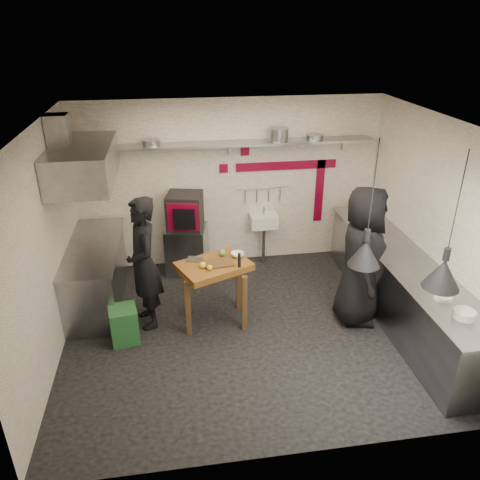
{
  "coord_description": "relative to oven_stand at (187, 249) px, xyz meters",
  "views": [
    {
      "loc": [
        -0.95,
        -5.24,
        3.91
      ],
      "look_at": [
        -0.1,
        0.3,
        1.23
      ],
      "focal_mm": 35.0,
      "sensor_mm": 36.0,
      "label": 1
    }
  ],
  "objects": [
    {
      "name": "hand_sink",
      "position": [
        1.32,
        0.13,
        0.38
      ],
      "size": [
        0.46,
        0.34,
        0.22
      ],
      "primitive_type": "cube",
      "color": "silver",
      "rests_on": "wall_back"
    },
    {
      "name": "counter_left_top",
      "position": [
        -1.38,
        -0.74,
        0.52
      ],
      "size": [
        0.76,
        2.0,
        0.03
      ],
      "primitive_type": "cube",
      "color": "gray",
      "rests_on": "counter_left"
    },
    {
      "name": "heat_lamp_far",
      "position": [
        2.59,
        -3.1,
        1.64
      ],
      "size": [
        0.4,
        0.4,
        1.51
      ],
      "primitive_type": null,
      "rotation": [
        0.0,
        0.0,
        0.02
      ],
      "color": "black",
      "rests_on": "ceiling"
    },
    {
      "name": "plate_stack",
      "position": [
        2.89,
        -3.19,
        0.57
      ],
      "size": [
        0.3,
        0.3,
        0.09
      ],
      "primitive_type": "cylinder",
      "rotation": [
        0.0,
        0.0,
        -0.35
      ],
      "color": "silver",
      "rests_on": "counter_right_top"
    },
    {
      "name": "wall_right",
      "position": [
        3.27,
        -1.79,
        1.0
      ],
      "size": [
        0.04,
        4.2,
        2.8
      ],
      "primitive_type": "cube",
      "color": "white",
      "rests_on": "floor"
    },
    {
      "name": "veg_ball",
      "position": [
        0.44,
        -1.32,
        0.57
      ],
      "size": [
        0.12,
        0.12,
        0.1
      ],
      "primitive_type": "sphere",
      "rotation": [
        0.0,
        0.0,
        -0.3
      ],
      "color": "#4E8F39",
      "rests_on": "prep_table"
    },
    {
      "name": "combi_oven",
      "position": [
        -0.0,
        -0.0,
        0.69
      ],
      "size": [
        0.64,
        0.61,
        0.58
      ],
      "primitive_type": "cube",
      "rotation": [
        0.0,
        0.0,
        -0.22
      ],
      "color": "black",
      "rests_on": "oven_stand"
    },
    {
      "name": "counter_left",
      "position": [
        -1.38,
        -0.74,
        0.05
      ],
      "size": [
        0.7,
        1.9,
        0.9
      ],
      "primitive_type": "cube",
      "color": "gray",
      "rests_on": "floor"
    },
    {
      "name": "oven_stand",
      "position": [
        0.0,
        0.0,
        0.0
      ],
      "size": [
        0.75,
        0.71,
        0.8
      ],
      "primitive_type": "cube",
      "rotation": [
        0.0,
        0.0,
        -0.22
      ],
      "color": "gray",
      "rests_on": "floor"
    },
    {
      "name": "wall_back",
      "position": [
        0.77,
        0.31,
        1.0
      ],
      "size": [
        5.0,
        0.04,
        2.8
      ],
      "primitive_type": "cube",
      "color": "white",
      "rests_on": "floor"
    },
    {
      "name": "utensil_rail",
      "position": [
        1.32,
        0.27,
        0.92
      ],
      "size": [
        0.9,
        0.02,
        0.02
      ],
      "primitive_type": "cylinder",
      "rotation": [
        0.0,
        1.57,
        0.0
      ],
      "color": "gray",
      "rests_on": "wall_back"
    },
    {
      "name": "lemon_b",
      "position": [
        0.24,
        -1.69,
        0.56
      ],
      "size": [
        0.07,
        0.07,
        0.07
      ],
      "primitive_type": "sphere",
      "rotation": [
        0.0,
        0.0,
        -0.02
      ],
      "color": "gold",
      "rests_on": "prep_table"
    },
    {
      "name": "oven_door",
      "position": [
        -0.04,
        -0.26,
        0.69
      ],
      "size": [
        0.48,
        0.13,
        0.46
      ],
      "primitive_type": "cube",
      "rotation": [
        0.0,
        0.0,
        -0.22
      ],
      "color": "maroon",
      "rests_on": "combi_oven"
    },
    {
      "name": "sink_tap",
      "position": [
        1.32,
        0.13,
        0.56
      ],
      "size": [
        0.03,
        0.03,
        0.14
      ],
      "primitive_type": "cylinder",
      "color": "gray",
      "rests_on": "hand_sink"
    },
    {
      "name": "chef_left",
      "position": [
        -0.62,
        -1.41,
        0.53
      ],
      "size": [
        0.6,
        0.77,
        1.87
      ],
      "primitive_type": "imported",
      "rotation": [
        0.0,
        0.0,
        -1.32
      ],
      "color": "black",
      "rests_on": "floor"
    },
    {
      "name": "hood_duct",
      "position": [
        -1.58,
        -0.74,
        2.15
      ],
      "size": [
        0.28,
        0.28,
        0.5
      ],
      "primitive_type": "cube",
      "color": "gray",
      "rests_on": "ceiling"
    },
    {
      "name": "floor",
      "position": [
        0.77,
        -1.79,
        -0.4
      ],
      "size": [
        5.0,
        5.0,
        0.0
      ],
      "primitive_type": "plane",
      "color": "black",
      "rests_on": "ground"
    },
    {
      "name": "counter_right",
      "position": [
        2.92,
        -1.79,
        0.05
      ],
      "size": [
        0.7,
        3.8,
        0.9
      ],
      "primitive_type": "cube",
      "color": "gray",
      "rests_on": "floor"
    },
    {
      "name": "lemon_a",
      "position": [
        0.15,
        -1.62,
        0.56
      ],
      "size": [
        0.11,
        0.11,
        0.09
      ],
      "primitive_type": "sphere",
      "rotation": [
        0.0,
        0.0,
        -0.32
      ],
      "color": "gold",
      "rests_on": "prep_table"
    },
    {
      "name": "prep_table",
      "position": [
        0.3,
        -1.52,
        0.06
      ],
      "size": [
        1.1,
        0.95,
        0.92
      ],
      "primitive_type": null,
      "rotation": [
        0.0,
        0.0,
        0.41
      ],
      "color": "brown",
      "rests_on": "floor"
    },
    {
      "name": "red_band_horiz",
      "position": [
        1.72,
        0.29,
        1.28
      ],
      "size": [
        1.7,
        0.02,
        0.14
      ],
      "primitive_type": "cube",
      "color": "maroon",
      "rests_on": "wall_back"
    },
    {
      "name": "chef_right",
      "position": [
        2.29,
        -1.75,
        0.59
      ],
      "size": [
        0.88,
        1.11,
        1.98
      ],
      "primitive_type": "imported",
      "rotation": [
        0.0,
        0.0,
        1.28
      ],
      "color": "black",
      "rests_on": "floor"
    },
    {
      "name": "back_shelf",
      "position": [
        0.77,
        0.13,
        1.72
      ],
      "size": [
        4.6,
        0.34,
        0.04
      ],
      "primitive_type": "cube",
      "color": "gray",
      "rests_on": "wall_back"
    },
    {
      "name": "red_tile_b",
      "position": [
        0.67,
        0.29,
        1.28
      ],
      "size": [
        0.14,
        0.02,
        0.14
      ],
      "primitive_type": "cube",
      "color": "maroon",
      "rests_on": "wall_back"
    },
    {
      "name": "wall_front",
      "position": [
        0.77,
        -3.89,
        1.0
      ],
      "size": [
        5.0,
        0.04,
        2.8
      ],
      "primitive_type": "cube",
      "color": "white",
      "rests_on": "floor"
    },
    {
      "name": "red_band_vert",
      "position": [
        2.32,
        0.29,
        0.8
      ],
      "size": [
        0.14,
        0.02,
        1.1
      ],
      "primitive_type": "cube",
      "color": "maroon",
      "rests_on": "wall_back"
    },
    {
      "name": "pan_mid_left",
      "position": [
        -0.46,
        0.13,
        1.78
      ],
      "size": [
        0.32,
        0.32,
        0.07
      ],
      "primitive_type": "cylinder",
      "rotation": [
        0.0,
        0.0,
        0.41
      ],
      "color": "gray",
      "rests_on": "back_shelf"
    },
    {
      "name": "pan_far_left",
      "position": [
        -0.44,
        0.13,
        1.79
      ],
      "size": [
        0.35,
        0.35,
        0.09
      ],
      "primitive_type": "cylinder",
      "rotation": [
        0.0,
        0.0,
        -0.41
      ],
      "color": "gray",
      "rests_on": "back_shelf"
    },
    {
      "name": "extractor_hood",
      "position": [
        -1.33,
        -0.74,
        1.75
      ],
      "size": [
        0.78,
        1.6,
        0.5
      ],
      "primitive_type": "cube",
      "color": "gray",
      "rests_on": "ceiling"
    },
    {
      "name": "ceiling",
      "position": [
        0.77,
        -1.79,
        2.4
      ],
      "size": [
        5.0,
        5.0,
        0.0
      ],
      "primitive_type": "plane",
      "color": "beige",
      "rests_on": "floor"
    },
    {
      "name": "wall_left",
      "position": [
        -1.73,
        -1.79,
        1.0
      ],
      "size": [
        0.04,
        4.2,
        2.8
      ],
      "primitive_type": "cube",
      "color": "white",
      "rests_on": "floor"
    },
    {
      "name": "cutting_board",
      "position": [
        0.37,
        -1.54,
        0.53
      ],
      "size": [
        0.41,
        0.31,
        0.02
      ],
      "primitive_type": "cube",
      "rotation": [
        0.0,
        0.0,
        0.12
      ],
      "color": "#51371D",
      "rests_on": "prep_table"
    },
    {
      "name": "steel_tray",
      "position": [
        0.06,
        -1.39,
        0.54
      ],
      "size": [
        0.23,
        0.17,
        0.03
      ],
      "primitive_type": "cube",
      "rotation": [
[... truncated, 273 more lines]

